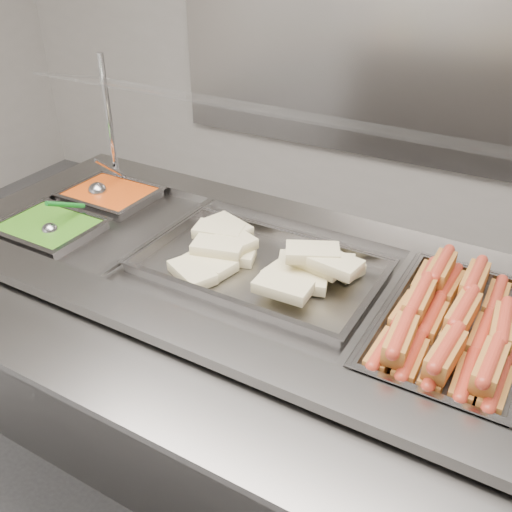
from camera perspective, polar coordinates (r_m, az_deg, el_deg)
The scene contains 12 objects.
back_panel at distance 3.57m, azimuth 14.67°, elevation 18.32°, with size 3.00×0.04×1.20m, color #9A9590.
steam_counter at distance 2.15m, azimuth -1.30°, elevation -11.53°, with size 2.09×0.95×0.99m.
tray_rail at distance 1.52m, azimuth -12.75°, elevation -11.58°, with size 1.98×0.45×0.06m.
sneeze_guard at distance 1.87m, azimuth 2.31°, elevation 13.75°, with size 1.82×0.36×0.48m.
pan_hotdogs at distance 1.68m, azimuth 19.17°, elevation -7.72°, with size 0.39×0.61×0.11m.
pan_wraps at distance 1.83m, azimuth 0.30°, elevation -1.53°, with size 0.76×0.45×0.08m.
pan_beans at distance 2.37m, azimuth -14.25°, elevation 5.18°, with size 0.34×0.27×0.11m.
pan_peas at distance 2.18m, azimuth -19.86°, elevation 1.83°, with size 0.34×0.27×0.11m.
hotdogs_in_buns at distance 1.64m, azimuth 19.31°, elevation -6.40°, with size 0.34×0.57×0.13m.
tortilla_wraps at distance 1.82m, azimuth 1.41°, elevation -0.26°, with size 0.61×0.41×0.11m.
ladle at distance 2.37m, azimuth -15.46°, elevation 6.37°, with size 0.08×0.21×0.17m.
serving_spoon at distance 2.13m, azimuth -19.63°, elevation 2.83°, with size 0.06×0.20×0.14m.
Camera 1 is at (0.89, -0.93, 1.95)m, focal length 40.00 mm.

